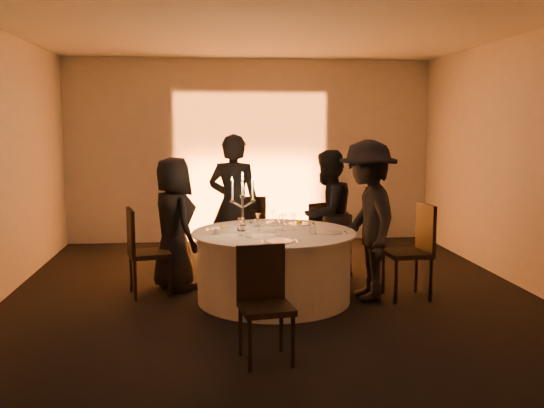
{
  "coord_description": "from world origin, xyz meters",
  "views": [
    {
      "loc": [
        -0.72,
        -6.5,
        1.94
      ],
      "look_at": [
        0.0,
        0.2,
        1.05
      ],
      "focal_mm": 40.0,
      "sensor_mm": 36.0,
      "label": 1
    }
  ],
  "objects": [
    {
      "name": "wall_back",
      "position": [
        0.0,
        3.5,
        1.5
      ],
      "size": [
        7.0,
        0.0,
        7.0
      ],
      "primitive_type": "plane",
      "rotation": [
        1.57,
        0.0,
        0.0
      ],
      "color": "beige",
      "rests_on": "floor"
    },
    {
      "name": "guest_right",
      "position": [
        1.04,
        -0.03,
        0.89
      ],
      "size": [
        0.7,
        1.17,
        1.77
      ],
      "primitive_type": "imported",
      "rotation": [
        0.0,
        0.0,
        -1.54
      ],
      "color": "black",
      "rests_on": "floor"
    },
    {
      "name": "tumbler_b",
      "position": [
        -0.3,
        -0.29,
        0.82
      ],
      "size": [
        0.07,
        0.07,
        0.09
      ],
      "primitive_type": "cylinder",
      "color": "white",
      "rests_on": "banquet_table"
    },
    {
      "name": "uplighter_fixture",
      "position": [
        0.0,
        3.2,
        0.05
      ],
      "size": [
        0.25,
        0.12,
        0.1
      ],
      "primitive_type": "cube",
      "color": "black",
      "rests_on": "floor"
    },
    {
      "name": "banquet_table",
      "position": [
        0.0,
        0.0,
        0.38
      ],
      "size": [
        1.8,
        1.8,
        0.77
      ],
      "color": "black",
      "rests_on": "floor"
    },
    {
      "name": "guest_left",
      "position": [
        -1.12,
        0.59,
        0.78
      ],
      "size": [
        0.79,
        0.91,
        1.56
      ],
      "primitive_type": "imported",
      "rotation": [
        0.0,
        0.0,
        2.05
      ],
      "color": "black",
      "rests_on": "floor"
    },
    {
      "name": "wall_right",
      "position": [
        3.0,
        0.0,
        1.5
      ],
      "size": [
        0.0,
        7.0,
        7.0
      ],
      "primitive_type": "plane",
      "rotation": [
        1.57,
        0.0,
        -1.57
      ],
      "color": "beige",
      "rests_on": "floor"
    },
    {
      "name": "ceiling",
      "position": [
        0.0,
        0.0,
        3.0
      ],
      "size": [
        7.0,
        7.0,
        0.0
      ],
      "primitive_type": "plane",
      "rotation": [
        3.14,
        0.0,
        0.0
      ],
      "color": "silver",
      "rests_on": "wall_back"
    },
    {
      "name": "chair_back_left",
      "position": [
        -0.16,
        1.54,
        0.56
      ],
      "size": [
        0.47,
        0.47,
        0.99
      ],
      "rotation": [
        0.0,
        0.0,
        3.05
      ],
      "color": "black",
      "rests_on": "floor"
    },
    {
      "name": "plate_back_right",
      "position": [
        0.35,
        0.44,
        0.79
      ],
      "size": [
        0.35,
        0.26,
        0.08
      ],
      "color": "white",
      "rests_on": "banquet_table"
    },
    {
      "name": "wine_glass_b",
      "position": [
        0.04,
        -0.02,
        0.91
      ],
      "size": [
        0.07,
        0.07,
        0.19
      ],
      "color": "white",
      "rests_on": "banquet_table"
    },
    {
      "name": "wall_front",
      "position": [
        0.0,
        -3.5,
        1.5
      ],
      "size": [
        7.0,
        0.0,
        7.0
      ],
      "primitive_type": "plane",
      "rotation": [
        -1.57,
        0.0,
        0.0
      ],
      "color": "beige",
      "rests_on": "floor"
    },
    {
      "name": "tumbler_d",
      "position": [
        -0.16,
        0.34,
        0.82
      ],
      "size": [
        0.07,
        0.07,
        0.09
      ],
      "primitive_type": "cylinder",
      "color": "white",
      "rests_on": "banquet_table"
    },
    {
      "name": "candelabra",
      "position": [
        -0.34,
        -0.01,
        1.0
      ],
      "size": [
        0.28,
        0.13,
        0.66
      ],
      "color": "white",
      "rests_on": "banquet_table"
    },
    {
      "name": "chair_right",
      "position": [
        1.57,
        -0.08,
        0.6
      ],
      "size": [
        0.49,
        0.49,
        1.06
      ],
      "rotation": [
        0.0,
        0.0,
        -1.51
      ],
      "color": "black",
      "rests_on": "floor"
    },
    {
      "name": "tumbler_a",
      "position": [
        0.02,
        -0.26,
        0.82
      ],
      "size": [
        0.07,
        0.07,
        0.09
      ],
      "primitive_type": "cylinder",
      "color": "white",
      "rests_on": "banquet_table"
    },
    {
      "name": "wine_glass_c",
      "position": [
        -0.16,
        0.11,
        0.91
      ],
      "size": [
        0.07,
        0.07,
        0.19
      ],
      "color": "white",
      "rests_on": "banquet_table"
    },
    {
      "name": "wine_glass_e",
      "position": [
        0.02,
        0.38,
        0.91
      ],
      "size": [
        0.07,
        0.07,
        0.19
      ],
      "color": "white",
      "rests_on": "banquet_table"
    },
    {
      "name": "chair_front",
      "position": [
        -0.27,
        -1.67,
        0.53
      ],
      "size": [
        0.47,
        0.47,
        0.95
      ],
      "rotation": [
        0.0,
        0.0,
        0.15
      ],
      "color": "black",
      "rests_on": "floor"
    },
    {
      "name": "plate_front",
      "position": [
        -0.01,
        -0.59,
        0.78
      ],
      "size": [
        0.36,
        0.28,
        0.01
      ],
      "color": "white",
      "rests_on": "banquet_table"
    },
    {
      "name": "tumbler_c",
      "position": [
        0.39,
        -0.22,
        0.82
      ],
      "size": [
        0.07,
        0.07,
        0.09
      ],
      "primitive_type": "cylinder",
      "color": "white",
      "rests_on": "banquet_table"
    },
    {
      "name": "wine_glass_a",
      "position": [
        -0.37,
        -0.18,
        0.91
      ],
      "size": [
        0.07,
        0.07,
        0.19
      ],
      "color": "white",
      "rests_on": "banquet_table"
    },
    {
      "name": "guest_back_right",
      "position": [
        0.77,
        0.89,
        0.81
      ],
      "size": [
        1.0,
        0.98,
        1.62
      ],
      "primitive_type": "imported",
      "rotation": [
        0.0,
        0.0,
        -2.43
      ],
      "color": "black",
      "rests_on": "floor"
    },
    {
      "name": "wine_glass_d",
      "position": [
        0.11,
        0.04,
        0.91
      ],
      "size": [
        0.07,
        0.07,
        0.19
      ],
      "color": "white",
      "rests_on": "banquet_table"
    },
    {
      "name": "guest_back_left",
      "position": [
        -0.39,
        1.16,
        0.91
      ],
      "size": [
        0.77,
        0.62,
        1.82
      ],
      "primitive_type": "imported",
      "rotation": [
        0.0,
        0.0,
        2.82
      ],
      "color": "black",
      "rests_on": "floor"
    },
    {
      "name": "plate_back_left",
      "position": [
        -0.04,
        0.61,
        0.78
      ],
      "size": [
        0.36,
        0.25,
        0.01
      ],
      "color": "white",
      "rests_on": "banquet_table"
    },
    {
      "name": "floor",
      "position": [
        0.0,
        0.0,
        0.0
      ],
      "size": [
        7.0,
        7.0,
        0.0
      ],
      "primitive_type": "plane",
      "color": "black",
      "rests_on": "ground"
    },
    {
      "name": "plate_right",
      "position": [
        0.6,
        -0.16,
        0.78
      ],
      "size": [
        0.36,
        0.26,
        0.01
      ],
      "color": "white",
      "rests_on": "banquet_table"
    },
    {
      "name": "wine_glass_f",
      "position": [
        0.23,
        0.09,
        0.91
      ],
      "size": [
        0.07,
        0.07,
        0.19
      ],
      "color": "white",
      "rests_on": "banquet_table"
    },
    {
      "name": "plate_left",
      "position": [
        -0.56,
        0.16,
        0.79
      ],
      "size": [
        0.36,
        0.25,
        0.08
      ],
      "color": "white",
      "rests_on": "banquet_table"
    },
    {
      "name": "coffee_cup",
      "position": [
        -0.62,
        -0.09,
        0.8
      ],
      "size": [
        0.11,
        0.11,
        0.07
      ],
      "color": "white",
      "rests_on": "banquet_table"
    },
    {
      "name": "chair_left",
      "position": [
        -1.47,
        0.32,
        0.57
      ],
      "size": [
        0.53,
        0.53,
        1.0
      ],
      "rotation": [
        0.0,
        0.0,
        1.81
      ],
      "color": "black",
      "rests_on": "floor"
    },
    {
      "name": "chair_back_right",
      "position": [
        0.72,
        1.35,
        0.52
      ],
      "size": [
        0.54,
        0.54,
        0.92
      ],
      "rotation": [
        0.0,
        0.0,
        -2.69
      ],
      "color": "black",
      "rests_on": "floor"
    }
  ]
}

